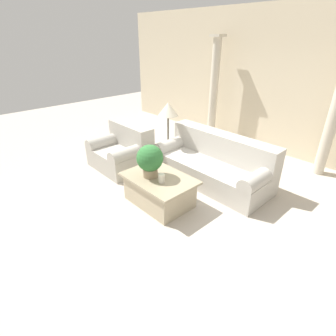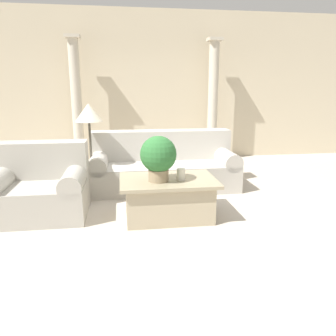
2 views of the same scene
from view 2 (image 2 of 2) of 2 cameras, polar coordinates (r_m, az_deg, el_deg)
ground_plane at (r=4.67m, az=-1.27°, el=-5.99°), size 16.00×16.00×0.00m
wall_back at (r=7.39m, az=-4.24°, el=13.89°), size 10.00×0.06×3.20m
sofa_long at (r=5.32m, az=-0.88°, el=0.42°), size 2.31×0.97×0.90m
loveseat at (r=4.49m, az=-21.43°, el=-2.95°), size 1.18×0.97×0.90m
coffee_table at (r=4.09m, az=-0.01°, el=-5.16°), size 1.18×0.82×0.49m
potted_plant at (r=3.85m, az=-1.70°, el=2.07°), size 0.43×0.43×0.54m
pillar_candle at (r=3.95m, az=2.26°, el=-1.11°), size 0.10×0.10×0.14m
floor_lamp at (r=5.01m, az=-13.62°, el=8.58°), size 0.41×0.41×1.36m
column_left at (r=7.03m, az=-15.64°, el=11.16°), size 0.29×0.29×2.58m
column_right at (r=7.25m, az=7.82°, el=11.59°), size 0.29×0.29×2.58m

